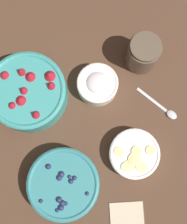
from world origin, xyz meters
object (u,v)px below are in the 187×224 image
bowl_strawberries (28,92)px  bowl_cream (98,84)px  bowl_bananas (134,154)px  jar_chocolate (143,54)px  bowl_blueberries (64,184)px

bowl_strawberries → bowl_cream: bowl_strawberries is taller
bowl_bananas → bowl_strawberries: bearing=73.1°
jar_chocolate → bowl_bananas: bearing=-172.4°
bowl_bananas → jar_chocolate: jar_chocolate is taller
bowl_bananas → jar_chocolate: (0.27, 0.04, 0.02)m
bowl_bananas → bowl_cream: bowl_cream is taller
bowl_cream → bowl_blueberries: bearing=174.8°
bowl_blueberries → bowl_cream: (0.28, -0.03, -0.00)m
bowl_strawberries → bowl_cream: 0.19m
bowl_blueberries → bowl_cream: size_ratio=1.65×
jar_chocolate → bowl_strawberries: bearing=122.0°
bowl_bananas → jar_chocolate: 0.28m
bowl_blueberries → bowl_bananas: (0.12, -0.16, -0.01)m
bowl_strawberries → bowl_bananas: bowl_strawberries is taller
bowl_strawberries → jar_chocolate: bearing=-58.0°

